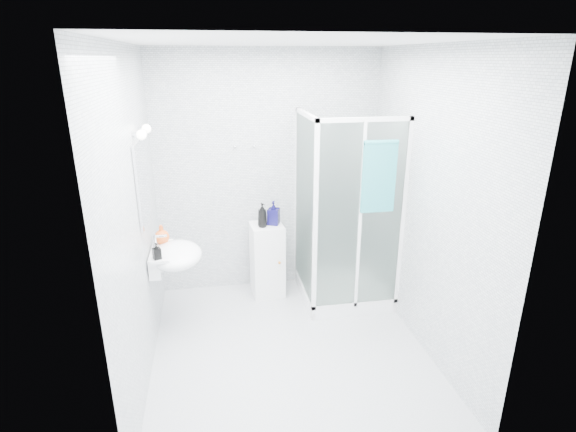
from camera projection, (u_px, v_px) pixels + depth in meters
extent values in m
cube|color=silver|center=(289.00, 213.00, 3.64)|extent=(2.40, 2.60, 2.60)
cube|color=#B8BBBD|center=(289.00, 348.00, 4.07)|extent=(2.40, 2.60, 0.01)
cube|color=white|center=(290.00, 42.00, 3.21)|extent=(2.40, 2.60, 0.01)
cube|color=white|center=(342.00, 290.00, 4.97)|extent=(0.90, 0.90, 0.12)
cube|color=white|center=(307.00, 115.00, 4.26)|extent=(0.04, 0.90, 0.04)
cube|color=white|center=(365.00, 120.00, 3.93)|extent=(0.90, 0.04, 0.04)
cube|color=white|center=(315.00, 227.00, 4.18)|extent=(0.04, 0.04, 2.00)
cube|color=white|center=(305.00, 209.00, 4.57)|extent=(0.02, 0.82, 1.84)
cube|color=white|center=(360.00, 221.00, 4.23)|extent=(0.82, 0.02, 1.84)
cube|color=white|center=(360.00, 220.00, 4.24)|extent=(0.03, 0.04, 1.84)
cylinder|color=silver|center=(337.00, 168.00, 4.90)|extent=(0.02, 0.02, 1.00)
cylinder|color=silver|center=(339.00, 125.00, 4.71)|extent=(0.09, 0.05, 0.09)
cylinder|color=silver|center=(340.00, 194.00, 5.03)|extent=(0.12, 0.04, 0.12)
cylinder|color=silver|center=(395.00, 142.00, 4.00)|extent=(0.03, 0.05, 0.03)
cube|color=white|center=(157.00, 262.00, 4.06)|extent=(0.10, 0.40, 0.18)
ellipsoid|color=white|center=(177.00, 255.00, 4.07)|extent=(0.46, 0.56, 0.20)
cube|color=white|center=(162.00, 251.00, 4.03)|extent=(0.16, 0.50, 0.02)
cylinder|color=silver|center=(155.00, 243.00, 4.00)|extent=(0.04, 0.04, 0.16)
cylinder|color=silver|center=(160.00, 236.00, 3.98)|extent=(0.12, 0.02, 0.02)
cube|color=white|center=(143.00, 182.00, 3.80)|extent=(0.02, 0.60, 0.70)
cylinder|color=silver|center=(136.00, 135.00, 3.51)|extent=(0.05, 0.04, 0.04)
sphere|color=white|center=(141.00, 135.00, 3.52)|extent=(0.08, 0.08, 0.08)
cylinder|color=silver|center=(141.00, 129.00, 3.81)|extent=(0.05, 0.04, 0.04)
sphere|color=white|center=(146.00, 129.00, 3.82)|extent=(0.08, 0.08, 0.08)
cylinder|color=silver|center=(235.00, 147.00, 4.66)|extent=(0.02, 0.04, 0.02)
sphere|color=silver|center=(235.00, 147.00, 4.63)|extent=(0.03, 0.03, 0.03)
cylinder|color=silver|center=(254.00, 146.00, 4.69)|extent=(0.02, 0.04, 0.02)
sphere|color=silver|center=(254.00, 146.00, 4.67)|extent=(0.03, 0.03, 0.03)
cube|color=white|center=(267.00, 260.00, 4.90)|extent=(0.36, 0.36, 0.81)
cube|color=white|center=(269.00, 266.00, 4.75)|extent=(0.30, 0.03, 0.69)
sphere|color=#C36E1B|center=(279.00, 263.00, 4.73)|extent=(0.03, 0.03, 0.03)
cube|color=teal|center=(379.00, 178.00, 4.07)|extent=(0.31, 0.04, 0.65)
cylinder|color=teal|center=(381.00, 142.00, 3.97)|extent=(0.31, 0.05, 0.05)
imported|color=black|center=(262.00, 215.00, 4.67)|extent=(0.13, 0.13, 0.26)
imported|color=#0D0A3E|center=(274.00, 213.00, 4.74)|extent=(0.15, 0.15, 0.26)
imported|color=#DA5419|center=(162.00, 234.00, 4.14)|extent=(0.18, 0.18, 0.18)
imported|color=black|center=(157.00, 251.00, 3.82)|extent=(0.09, 0.09, 0.14)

